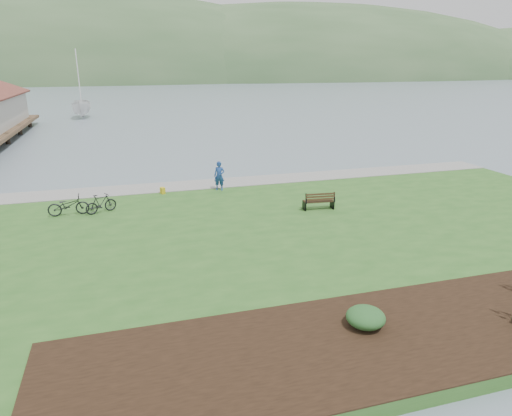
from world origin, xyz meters
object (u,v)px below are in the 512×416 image
at_px(bicycle_a, 68,205).
at_px(park_bench, 319,201).
at_px(sailboat, 83,118).
at_px(person, 219,173).

bearing_deg(bicycle_a, park_bench, -103.94).
distance_m(park_bench, bicycle_a, 11.84).
xyz_separation_m(park_bench, bicycle_a, (-11.56, 2.52, 0.03)).
height_order(park_bench, bicycle_a, bicycle_a).
bearing_deg(sailboat, bicycle_a, -86.57).
bearing_deg(bicycle_a, sailboat, 1.11).
distance_m(park_bench, sailboat, 49.30).
bearing_deg(park_bench, bicycle_a, 173.11).
bearing_deg(sailboat, park_bench, -73.16).
distance_m(person, sailboat, 43.62).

